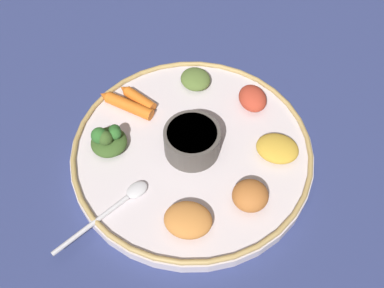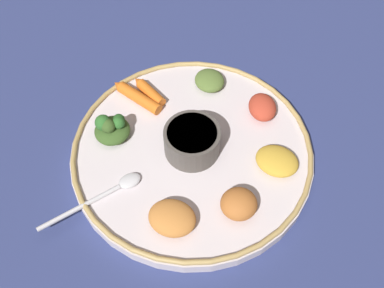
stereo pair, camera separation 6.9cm
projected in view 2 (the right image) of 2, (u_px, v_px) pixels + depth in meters
name	position (u px, v px, depth m)	size (l,w,h in m)	color
ground_plane	(192.00, 157.00, 0.72)	(2.40, 2.40, 0.00)	navy
platter	(192.00, 153.00, 0.71)	(0.38, 0.38, 0.02)	silver
platter_rim	(192.00, 148.00, 0.70)	(0.37, 0.37, 0.01)	tan
center_bowl	(192.00, 140.00, 0.68)	(0.09, 0.09, 0.05)	#4C4742
spoon	(107.00, 193.00, 0.66)	(0.16, 0.07, 0.01)	silver
greens_pile	(111.00, 128.00, 0.70)	(0.07, 0.07, 0.04)	#385623
carrot_near_spoon	(149.00, 91.00, 0.76)	(0.03, 0.08, 0.02)	orange
carrot_outer	(137.00, 96.00, 0.75)	(0.02, 0.10, 0.02)	orange
mound_squash	(172.00, 218.00, 0.62)	(0.07, 0.06, 0.03)	#C67A38
mound_chickpea	(239.00, 204.00, 0.63)	(0.05, 0.05, 0.03)	#B2662D
mound_berbere_red	(262.00, 107.00, 0.73)	(0.06, 0.04, 0.03)	#B73D28
mound_lentil_yellow	(277.00, 161.00, 0.68)	(0.07, 0.05, 0.02)	gold
mound_collards	(209.00, 81.00, 0.77)	(0.05, 0.05, 0.02)	#567033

